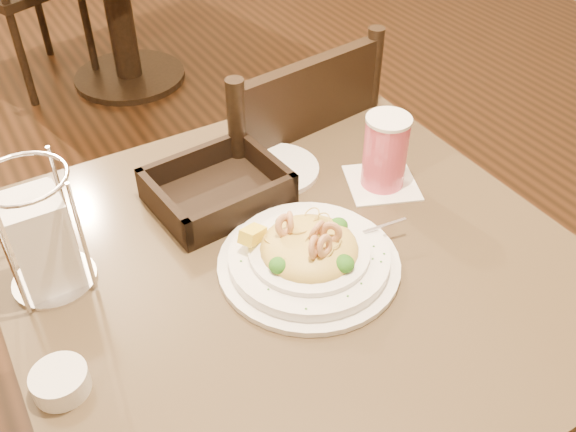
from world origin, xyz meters
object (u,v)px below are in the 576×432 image
bread_basket (217,191)px  side_plate (276,169)px  dining_chair_near (273,194)px  butter_ramekin (60,382)px  pasta_bowl (309,254)px  main_table (293,350)px  napkin_caddy (42,239)px  drink_glass (385,152)px

bread_basket → side_plate: 0.14m
dining_chair_near → butter_ramekin: bearing=32.0°
dining_chair_near → butter_ramekin: (-0.61, -0.51, 0.27)m
pasta_bowl → main_table: bearing=115.3°
butter_ramekin → napkin_caddy: bearing=77.6°
dining_chair_near → side_plate: 0.36m
bread_basket → drink_glass: bearing=-21.1°
side_plate → main_table: bearing=-112.6°
napkin_caddy → side_plate: bearing=9.7°
side_plate → bread_basket: bearing=-170.0°
main_table → side_plate: size_ratio=5.31×
main_table → dining_chair_near: (0.21, 0.45, -0.02)m
main_table → butter_ramekin: (-0.40, -0.06, 0.25)m
dining_chair_near → napkin_caddy: bearing=20.1°
drink_glass → bread_basket: bearing=158.9°
pasta_bowl → bread_basket: (-0.05, 0.23, -0.01)m
drink_glass → bread_basket: drink_glass is taller
butter_ramekin → dining_chair_near: bearing=39.7°
napkin_caddy → side_plate: size_ratio=1.24×
bread_basket → side_plate: size_ratio=1.45×
main_table → side_plate: 0.35m
main_table → drink_glass: bearing=20.5°
dining_chair_near → butter_ramekin: size_ratio=12.04×
napkin_caddy → butter_ramekin: (-0.05, -0.21, -0.07)m
pasta_bowl → side_plate: size_ratio=1.95×
side_plate → pasta_bowl: bearing=-108.1°
dining_chair_near → pasta_bowl: size_ratio=2.81×
butter_ramekin → bread_basket: bearing=36.1°
pasta_bowl → bread_basket: size_ratio=1.35×
main_table → dining_chair_near: dining_chair_near is taller
main_table → drink_glass: drink_glass is taller
pasta_bowl → drink_glass: bearing=26.6°
main_table → butter_ramekin: 0.48m
drink_glass → bread_basket: size_ratio=0.68×
main_table → bread_basket: size_ratio=3.66×
napkin_caddy → butter_ramekin: bearing=-102.4°
napkin_caddy → main_table: bearing=-23.3°
main_table → dining_chair_near: bearing=64.9°
dining_chair_near → side_plate: (-0.12, -0.22, 0.26)m
pasta_bowl → napkin_caddy: (-0.37, 0.18, 0.06)m
main_table → bread_basket: (-0.04, 0.21, 0.26)m
dining_chair_near → side_plate: bearing=54.6°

